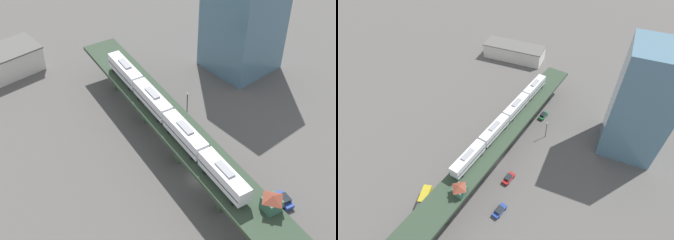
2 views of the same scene
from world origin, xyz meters
The scene contains 9 objects.
ground_plane centered at (0.00, 0.00, 0.00)m, with size 400.00×400.00×0.00m, color #514F4C.
elevated_viaduct centered at (-0.03, -0.19, 7.22)m, with size 23.14×92.15×8.43m.
subway_train centered at (0.06, 9.05, 10.97)m, with size 10.80×49.60×4.45m.
signal_hut centered at (-0.57, -18.38, 10.23)m, with size 3.70×3.70×3.40m.
street_car_blue centered at (8.64, -15.30, 0.94)m, with size 2.80×4.70×1.89m.
street_car_red centered at (6.91, -4.94, 0.94)m, with size 2.69×4.68×1.89m.
street_car_green centered at (8.16, 25.31, 0.94)m, with size 2.66×4.67×1.89m.
street_lamp centered at (11.81, 16.12, 4.11)m, with size 0.44×0.44×6.94m.
office_tower centered at (36.97, 23.24, 18.00)m, with size 16.00×16.00×36.00m.
Camera 1 is at (-46.03, -45.64, 70.54)m, focal length 50.00 mm.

